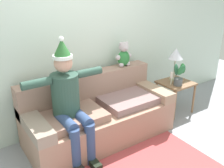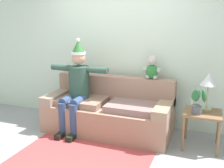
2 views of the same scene
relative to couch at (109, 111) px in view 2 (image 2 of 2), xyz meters
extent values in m
plane|color=#93959E|center=(0.00, -1.03, -0.34)|extent=(10.00, 10.00, 0.00)
cube|color=silver|center=(0.00, 0.52, 1.01)|extent=(7.00, 0.10, 2.70)
cube|color=#A17A66|center=(0.00, -0.05, -0.12)|extent=(2.06, 0.89, 0.45)
cube|color=#A07A6C|center=(0.00, 0.27, 0.32)|extent=(2.06, 0.24, 0.43)
cube|color=gray|center=(-0.92, -0.05, 0.18)|extent=(0.22, 0.89, 0.14)
cube|color=#9F836B|center=(0.92, -0.05, 0.18)|extent=(0.22, 0.89, 0.14)
cube|color=#967061|center=(-0.46, -0.10, 0.16)|extent=(0.82, 0.62, 0.10)
cube|color=gray|center=(0.46, -0.10, 0.16)|extent=(0.82, 0.62, 0.10)
cylinder|color=#2E4C41|center=(-0.51, -0.07, 0.47)|extent=(0.34, 0.34, 0.52)
sphere|color=tan|center=(-0.51, -0.07, 0.87)|extent=(0.22, 0.22, 0.22)
cylinder|color=white|center=(-0.51, -0.07, 0.95)|extent=(0.23, 0.23, 0.04)
cone|color=#2B672E|center=(-0.51, -0.07, 1.06)|extent=(0.21, 0.21, 0.20)
sphere|color=white|center=(-0.51, -0.07, 1.16)|extent=(0.06, 0.06, 0.06)
cylinder|color=navy|center=(-0.61, -0.27, 0.21)|extent=(0.14, 0.40, 0.14)
cylinder|color=navy|center=(-0.61, -0.47, -0.07)|extent=(0.13, 0.13, 0.55)
cube|color=black|center=(-0.61, -0.55, -0.30)|extent=(0.10, 0.24, 0.08)
cylinder|color=navy|center=(-0.41, -0.27, 0.21)|extent=(0.14, 0.40, 0.14)
cylinder|color=navy|center=(-0.41, -0.47, -0.07)|extent=(0.13, 0.13, 0.55)
cube|color=black|center=(-0.41, -0.55, -0.30)|extent=(0.10, 0.24, 0.08)
cylinder|color=#2E4C41|center=(-0.85, -0.07, 0.69)|extent=(0.34, 0.10, 0.10)
cylinder|color=#2E4C41|center=(-0.17, -0.07, 0.69)|extent=(0.34, 0.10, 0.10)
ellipsoid|color=#2C7839|center=(0.64, 0.27, 0.66)|extent=(0.20, 0.16, 0.24)
sphere|color=#BFB2B8|center=(0.64, 0.27, 0.84)|extent=(0.15, 0.15, 0.15)
sphere|color=#BFB2B8|center=(0.64, 0.21, 0.83)|extent=(0.07, 0.07, 0.07)
sphere|color=#BFB2B8|center=(0.59, 0.27, 0.89)|extent=(0.05, 0.05, 0.05)
sphere|color=#BFB2B8|center=(0.69, 0.27, 0.89)|extent=(0.05, 0.05, 0.05)
sphere|color=#BFB2B8|center=(0.53, 0.27, 0.69)|extent=(0.08, 0.08, 0.08)
sphere|color=#BFB2B8|center=(0.58, 0.24, 0.58)|extent=(0.08, 0.08, 0.08)
sphere|color=#BFB2B8|center=(0.74, 0.27, 0.69)|extent=(0.08, 0.08, 0.08)
sphere|color=#BFB2B8|center=(0.70, 0.24, 0.58)|extent=(0.08, 0.08, 0.08)
cube|color=brown|center=(1.47, -0.09, 0.18)|extent=(0.52, 0.49, 0.03)
cylinder|color=brown|center=(1.24, -0.31, -0.09)|extent=(0.04, 0.04, 0.51)
cylinder|color=brown|center=(1.70, -0.31, -0.09)|extent=(0.04, 0.04, 0.51)
cylinder|color=brown|center=(1.24, 0.12, -0.09)|extent=(0.04, 0.04, 0.51)
cylinder|color=brown|center=(1.70, 0.12, -0.09)|extent=(0.04, 0.04, 0.51)
cylinder|color=#B7B88E|center=(1.51, 0.01, 0.21)|extent=(0.14, 0.14, 0.03)
cylinder|color=#B8AE99|center=(1.51, 0.01, 0.40)|extent=(0.02, 0.02, 0.34)
cone|color=silver|center=(1.51, 0.01, 0.66)|extent=(0.24, 0.24, 0.18)
cylinder|color=#52575C|center=(1.39, -0.20, 0.26)|extent=(0.14, 0.14, 0.12)
ellipsoid|color=#225F2B|center=(1.47, -0.20, 0.47)|extent=(0.09, 0.12, 0.20)
ellipsoid|color=#235137|center=(1.37, -0.15, 0.46)|extent=(0.14, 0.14, 0.21)
ellipsoid|color=#246537|center=(1.36, -0.26, 0.48)|extent=(0.16, 0.14, 0.21)
cylinder|color=beige|center=(1.32, -0.11, 0.25)|extent=(0.02, 0.02, 0.11)
cylinder|color=white|center=(1.32, -0.11, 0.36)|extent=(0.04, 0.04, 0.10)
cube|color=#A94245|center=(0.00, -1.05, -0.34)|extent=(1.82, 1.32, 0.01)
camera|label=1|loc=(-1.64, -2.75, 1.75)|focal=40.80mm
camera|label=2|loc=(1.55, -3.89, 1.48)|focal=42.60mm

